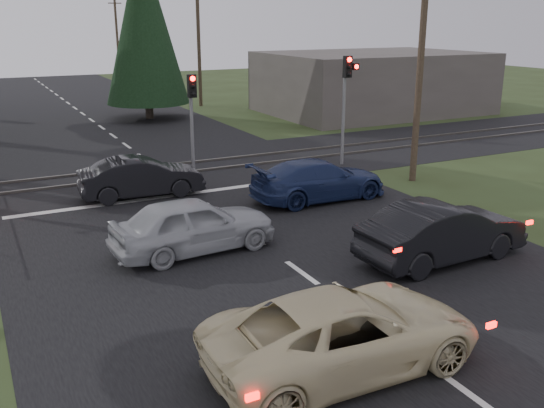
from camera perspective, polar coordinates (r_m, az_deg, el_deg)
ground at (r=15.55m, az=2.82°, el=-6.49°), size 120.00×120.00×0.00m
road at (r=24.26m, az=-8.95°, el=2.06°), size 14.00×100.00×0.01m
rail_corridor at (r=26.11m, az=-10.33°, el=3.07°), size 120.00×8.00×0.01m
stop_line at (r=22.61m, az=-7.51°, el=1.03°), size 13.00×0.35×0.00m
rail_near at (r=25.36m, az=-9.81°, el=2.78°), size 120.00×0.12×0.10m
rail_far at (r=26.85m, az=-10.84°, el=3.52°), size 120.00×0.12×0.10m
traffic_signal_right at (r=26.45m, az=7.06°, el=10.68°), size 0.68×0.48×4.70m
traffic_signal_center at (r=24.65m, az=-7.52°, el=9.01°), size 0.32×0.48×4.10m
utility_pole_near at (r=24.14m, az=13.83°, el=13.09°), size 1.80×0.26×9.00m
utility_pole_mid at (r=45.15m, az=-6.92°, el=15.10°), size 1.80×0.26×9.00m
utility_pole_far at (r=69.14m, az=-14.40°, el=15.37°), size 1.80×0.26×9.00m
conifer_tree at (r=39.78m, az=-11.95°, el=16.44°), size 5.20×5.20×11.00m
building_right at (r=42.76m, az=9.39°, el=11.23°), size 14.00×10.00×4.00m
cream_coupe at (r=11.38m, az=6.77°, el=-11.84°), size 5.29×2.49×1.46m
dark_hatchback at (r=16.69m, az=15.74°, el=-2.54°), size 4.86×1.89×1.58m
silver_car at (r=16.78m, az=-7.41°, el=-1.96°), size 4.67×2.14×1.55m
blue_sedan at (r=21.54m, az=4.41°, el=2.28°), size 5.00×2.05×1.45m
dark_car_far at (r=22.33m, az=-12.19°, el=2.47°), size 4.45×1.77×1.44m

